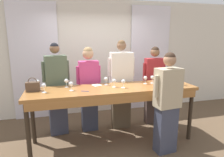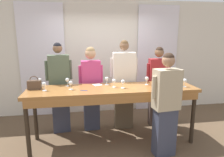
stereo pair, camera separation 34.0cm
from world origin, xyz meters
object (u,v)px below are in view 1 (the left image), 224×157
at_px(wine_glass_front_left, 106,79).
at_px(wine_glass_back_right, 38,82).
at_px(wine_glass_center_left, 66,81).
at_px(wine_glass_front_right, 182,79).
at_px(wine_glass_by_bottle, 71,84).
at_px(wine_glass_center_right, 44,86).
at_px(wine_glass_back_mid, 145,78).
at_px(guest_pink_top, 89,87).
at_px(host_pouring, 167,103).
at_px(wine_glass_near_host, 177,79).
at_px(guest_olive_jacket, 57,89).
at_px(wine_bottle, 169,77).
at_px(guest_striped_shirt, 154,84).
at_px(tasting_bar, 113,93).
at_px(wine_glass_center_mid, 114,81).
at_px(wine_glass_back_left, 152,78).
at_px(handbag, 33,86).
at_px(wine_glass_front_mid, 123,82).
at_px(guest_cream_sweater, 121,85).

bearing_deg(wine_glass_front_left, wine_glass_back_right, 176.89).
relative_size(wine_glass_center_left, wine_glass_back_right, 1.00).
distance_m(wine_glass_front_right, wine_glass_by_bottle, 2.02).
relative_size(wine_glass_center_right, wine_glass_back_mid, 1.00).
xyz_separation_m(guest_pink_top, host_pouring, (1.12, -1.13, -0.05)).
bearing_deg(wine_glass_near_host, guest_olive_jacket, 162.84).
xyz_separation_m(wine_bottle, wine_glass_center_right, (-2.31, -0.09, -0.00)).
bearing_deg(wine_glass_back_right, guest_striped_shirt, 6.72).
distance_m(wine_glass_center_left, guest_striped_shirt, 1.93).
xyz_separation_m(tasting_bar, wine_glass_front_left, (-0.08, 0.26, 0.21)).
xyz_separation_m(wine_glass_center_mid, host_pouring, (0.74, -0.58, -0.28)).
distance_m(wine_glass_center_right, wine_glass_back_right, 0.34).
height_order(tasting_bar, wine_glass_center_right, wine_glass_center_right).
relative_size(tasting_bar, wine_glass_back_left, 19.68).
distance_m(wine_glass_front_right, wine_glass_center_left, 2.12).
relative_size(wine_glass_front_right, wine_glass_center_right, 1.00).
distance_m(handbag, wine_glass_back_right, 0.19).
xyz_separation_m(wine_glass_by_bottle, guest_striped_shirt, (1.82, 0.59, -0.26)).
bearing_deg(wine_glass_center_left, wine_glass_back_right, 173.83).
xyz_separation_m(wine_glass_front_left, wine_glass_center_left, (-0.72, 0.01, 0.00)).
height_order(wine_bottle, wine_glass_back_left, wine_bottle).
bearing_deg(guest_olive_jacket, wine_glass_front_right, -18.05).
height_order(wine_bottle, wine_glass_center_right, wine_bottle).
bearing_deg(guest_olive_jacket, wine_glass_front_mid, -29.06).
height_order(wine_glass_center_right, guest_pink_top, guest_pink_top).
bearing_deg(wine_glass_center_mid, wine_glass_front_mid, -30.70).
bearing_deg(wine_glass_back_right, guest_pink_top, 16.59).
relative_size(tasting_bar, guest_pink_top, 1.73).
relative_size(wine_glass_by_bottle, guest_striped_shirt, 0.09).
distance_m(wine_glass_front_right, wine_glass_back_mid, 0.67).
height_order(wine_glass_back_left, guest_pink_top, guest_pink_top).
bearing_deg(wine_glass_near_host, guest_cream_sweater, 142.42).
xyz_separation_m(wine_bottle, wine_glass_front_left, (-1.23, 0.16, -0.00)).
height_order(tasting_bar, wine_glass_front_right, wine_glass_front_right).
xyz_separation_m(handbag, wine_glass_front_right, (2.63, -0.28, 0.03)).
height_order(wine_glass_front_mid, wine_glass_back_right, same).
bearing_deg(guest_pink_top, wine_glass_back_left, -21.03).
bearing_deg(wine_glass_front_left, wine_glass_near_host, -14.36).
bearing_deg(host_pouring, guest_pink_top, 134.58).
bearing_deg(wine_bottle, wine_glass_center_left, 175.01).
bearing_deg(wine_glass_near_host, wine_glass_front_mid, 177.98).
height_order(wine_bottle, wine_glass_front_mid, wine_bottle).
height_order(wine_glass_front_right, wine_glass_back_mid, same).
xyz_separation_m(wine_glass_front_left, guest_olive_jacket, (-0.90, 0.35, -0.22)).
bearing_deg(wine_glass_front_left, wine_bottle, -7.30).
height_order(wine_glass_front_right, wine_glass_back_right, same).
relative_size(wine_glass_front_mid, wine_glass_center_mid, 1.00).
relative_size(wine_glass_back_right, host_pouring, 0.09).
relative_size(tasting_bar, wine_glass_center_mid, 19.68).
xyz_separation_m(tasting_bar, wine_glass_back_mid, (0.67, 0.14, 0.21)).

